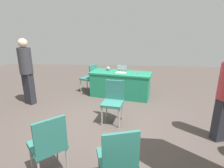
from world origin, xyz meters
name	(u,v)px	position (x,y,z in m)	size (l,w,h in m)	color
ground_plane	(108,124)	(0.00, 0.00, 0.00)	(14.40, 14.40, 0.00)	#4C423D
table_foreground	(120,84)	(-0.20, -1.84, 0.39)	(1.99, 1.16, 0.78)	#1E7A56
chair_near_front	(113,99)	(-0.11, -0.16, 0.54)	(0.51, 0.51, 0.95)	#9E9993
chair_tucked_left	(118,157)	(-0.32, 1.75, 0.56)	(0.55, 0.55, 0.97)	#9E9993
chair_tucked_right	(49,143)	(0.64, 1.53, 0.54)	(0.62, 0.62, 0.95)	#9E9993
chair_by_pillar	(90,77)	(0.84, -2.17, 0.54)	(0.57, 0.57, 0.94)	#9E9993
person_attendee_standing	(26,68)	(2.34, -0.99, 1.03)	(0.45, 0.45, 1.82)	#26262D
laptop_silver	(121,71)	(-0.22, -1.81, 0.82)	(0.36, 0.34, 0.21)	silver
yarn_ball	(108,68)	(0.22, -2.08, 0.84)	(0.13, 0.13, 0.13)	gray
scissors_red	(137,73)	(-0.71, -1.72, 0.78)	(0.18, 0.04, 0.01)	red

